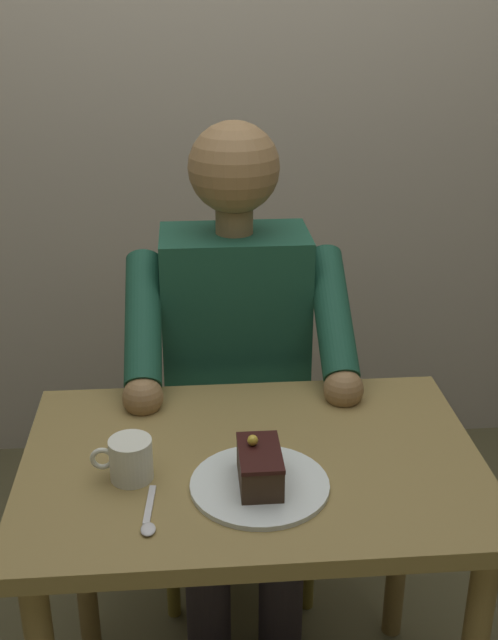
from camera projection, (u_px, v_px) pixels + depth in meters
name	position (u px, v px, depth m)	size (l,w,h in m)	color
cafe_rear_panel	(217.00, 6.00, 2.40)	(6.40, 0.12, 3.00)	#B9AE9F
dining_table	(252.00, 504.00, 1.59)	(0.90, 0.61, 0.72)	olive
chair	(234.00, 403.00, 2.19)	(0.42, 0.42, 0.90)	olive
seated_person	(237.00, 375.00, 1.96)	(0.53, 0.58, 1.28)	#1C4E3A
dessert_plate	(260.00, 485.00, 1.45)	(0.26, 0.26, 0.01)	white
cake_slice	(260.00, 466.00, 1.43)	(0.08, 0.13, 0.09)	#352518
coffee_cup	(130.00, 458.00, 1.46)	(0.12, 0.08, 0.08)	silver
dessert_spoon	(149.00, 518.00, 1.36)	(0.03, 0.14, 0.01)	silver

